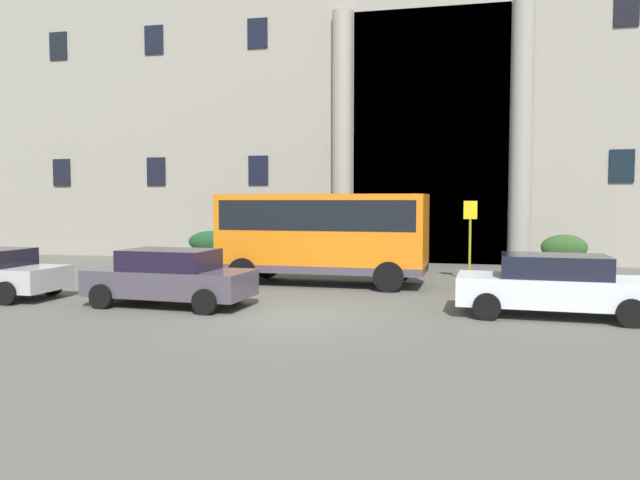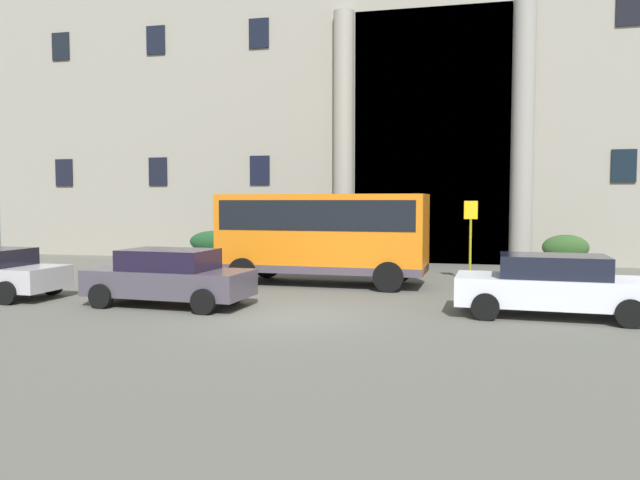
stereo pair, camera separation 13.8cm
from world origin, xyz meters
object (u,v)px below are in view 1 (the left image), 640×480
(motorcycle_far_end, at_px, (574,286))
(scooter_by_planter, at_px, (162,276))
(hedge_planter_far_west, at_px, (367,252))
(parked_estate_mid, at_px, (554,285))
(hedge_planter_entrance_right, at_px, (212,249))
(bus_stop_sign, at_px, (470,232))
(hedge_planter_east, at_px, (564,254))
(orange_minibus, at_px, (323,231))
(parked_sedan_second, at_px, (170,277))

(motorcycle_far_end, bearing_deg, scooter_by_planter, 174.78)
(hedge_planter_far_west, distance_m, scooter_by_planter, 8.82)
(parked_estate_mid, bearing_deg, motorcycle_far_end, 72.12)
(hedge_planter_far_west, bearing_deg, hedge_planter_entrance_right, -178.86)
(bus_stop_sign, bearing_deg, scooter_by_planter, -155.00)
(hedge_planter_east, xyz_separation_m, parked_estate_mid, (-1.67, -9.15, 0.05))
(bus_stop_sign, relative_size, motorcycle_far_end, 1.32)
(orange_minibus, bearing_deg, hedge_planter_entrance_right, 143.06)
(bus_stop_sign, bearing_deg, hedge_planter_far_west, 142.47)
(orange_minibus, height_order, parked_estate_mid, orange_minibus)
(hedge_planter_entrance_right, relative_size, parked_estate_mid, 0.49)
(parked_estate_mid, bearing_deg, scooter_by_planter, 174.12)
(parked_sedan_second, bearing_deg, bus_stop_sign, 44.67)
(orange_minibus, height_order, hedge_planter_far_west, orange_minibus)
(hedge_planter_far_west, xyz_separation_m, hedge_planter_east, (7.38, 0.24, 0.01))
(scooter_by_planter, bearing_deg, hedge_planter_far_west, 47.12)
(orange_minibus, xyz_separation_m, motorcycle_far_end, (7.22, -2.06, -1.26))
(bus_stop_sign, distance_m, scooter_by_planter, 10.00)
(bus_stop_sign, height_order, hedge_planter_east, bus_stop_sign)
(hedge_planter_far_west, relative_size, parked_sedan_second, 0.50)
(orange_minibus, relative_size, hedge_planter_entrance_right, 3.06)
(bus_stop_sign, distance_m, hedge_planter_far_west, 5.03)
(bus_stop_sign, bearing_deg, parked_sedan_second, -139.01)
(orange_minibus, height_order, parked_sedan_second, orange_minibus)
(orange_minibus, bearing_deg, motorcycle_far_end, -14.06)
(hedge_planter_far_west, height_order, hedge_planter_entrance_right, hedge_planter_entrance_right)
(orange_minibus, distance_m, parked_sedan_second, 5.71)
(hedge_planter_far_west, distance_m, parked_sedan_second, 10.24)
(parked_estate_mid, height_order, scooter_by_planter, parked_estate_mid)
(bus_stop_sign, relative_size, hedge_planter_east, 1.55)
(orange_minibus, height_order, bus_stop_sign, orange_minibus)
(bus_stop_sign, bearing_deg, hedge_planter_entrance_right, 164.53)
(hedge_planter_far_west, xyz_separation_m, parked_sedan_second, (-3.64, -9.57, 0.06))
(parked_sedan_second, bearing_deg, motorcycle_far_end, 18.79)
(hedge_planter_entrance_right, bearing_deg, bus_stop_sign, -15.47)
(hedge_planter_far_west, relative_size, motorcycle_far_end, 1.05)
(parked_sedan_second, relative_size, parked_estate_mid, 0.97)
(parked_estate_mid, xyz_separation_m, motorcycle_far_end, (0.80, 2.09, -0.28))
(scooter_by_planter, bearing_deg, bus_stop_sign, 17.35)
(hedge_planter_entrance_right, height_order, hedge_planter_east, hedge_planter_entrance_right)
(scooter_by_planter, bearing_deg, parked_sedan_second, -66.39)
(hedge_planter_entrance_right, xyz_separation_m, motorcycle_far_end, (12.99, -6.70, -0.23))
(orange_minibus, distance_m, hedge_planter_entrance_right, 7.47)
(hedge_planter_far_west, bearing_deg, parked_sedan_second, -110.84)
(scooter_by_planter, height_order, motorcycle_far_end, same)
(hedge_planter_entrance_right, relative_size, parked_sedan_second, 0.51)
(bus_stop_sign, relative_size, parked_estate_mid, 0.60)
(hedge_planter_far_west, bearing_deg, orange_minibus, -98.43)
(orange_minibus, bearing_deg, parked_sedan_second, -119.59)
(hedge_planter_east, xyz_separation_m, scooter_by_planter, (-12.46, -7.44, -0.24))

